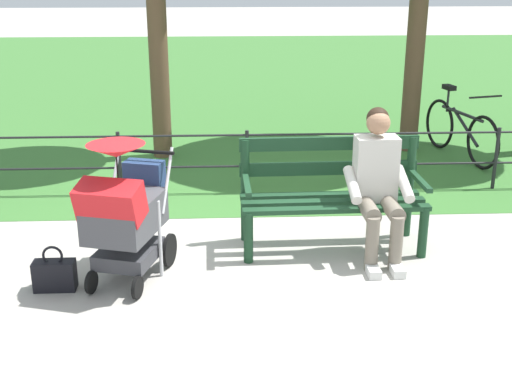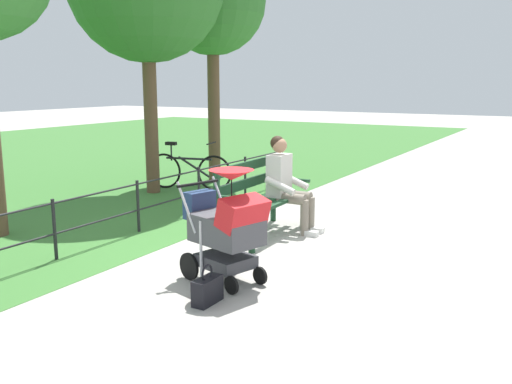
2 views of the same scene
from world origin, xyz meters
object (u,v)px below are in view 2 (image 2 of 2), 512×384
Objects in this scene: person_on_bench at (286,181)px; handbag at (207,290)px; park_bench at (259,195)px; tree_far_right at (212,3)px; bicycle at (189,170)px; stroller at (227,225)px.

handbag is (2.62, 0.54, -0.55)m from person_on_bench.
person_on_bench is at bearing 148.00° from park_bench.
person_on_bench is 0.28× the size of tree_far_right.
person_on_bench is 0.79× the size of bicycle.
tree_far_right is at bearing -138.12° from park_bench.
handbag is 0.08× the size of tree_far_right.
person_on_bench reaches higher than bicycle.
person_on_bench is 1.11× the size of stroller.
tree_far_right is (-5.46, -3.63, 3.35)m from handbag.
park_bench is 1.26× the size of person_on_bench.
park_bench is 5.21m from tree_far_right.
park_bench is at bearing 41.88° from tree_far_right.
park_bench is 1.40× the size of stroller.
handbag is at bearing 11.66° from person_on_bench.
tree_far_right is 3.32m from bicycle.
bicycle is at bearing -127.69° from park_bench.
park_bench is 1.82m from stroller.
bicycle is (-3.78, -3.30, -0.23)m from stroller.
person_on_bench is (-0.36, 0.22, 0.15)m from park_bench.
stroller is 0.73m from handbag.
person_on_bench reaches higher than park_bench.
park_bench is 0.45m from person_on_bench.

